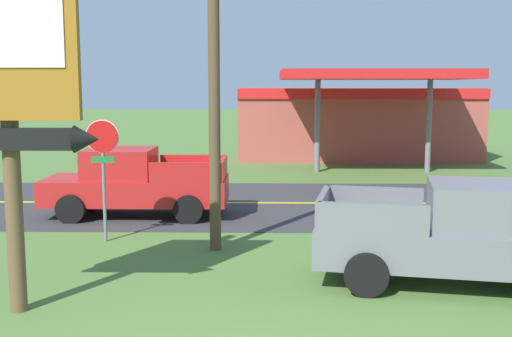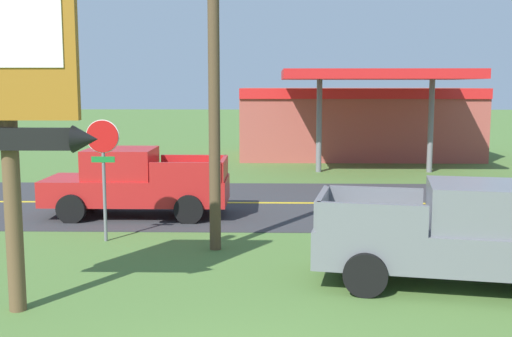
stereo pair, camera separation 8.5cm
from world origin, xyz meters
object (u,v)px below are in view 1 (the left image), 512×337
utility_pole (214,54)px  stop_sign (103,158)px  pickup_red_on_road (134,183)px  pickup_grey_parked_on_lawn (459,235)px  motel_sign (7,78)px  gas_station (355,120)px

utility_pole → stop_sign: bearing=166.0°
pickup_red_on_road → pickup_grey_parked_on_lawn: bearing=-39.5°
stop_sign → utility_pole: bearing=-14.0°
stop_sign → pickup_red_on_road: size_ratio=0.57×
utility_pole → pickup_grey_parked_on_lawn: (4.80, -2.50, -3.49)m
motel_sign → pickup_grey_parked_on_lawn: size_ratio=1.08×
motel_sign → pickup_red_on_road: motel_sign is taller
utility_pole → gas_station: (5.76, 18.64, -2.51)m
pickup_grey_parked_on_lawn → motel_sign: bearing=-168.0°
motel_sign → utility_pole: bearing=54.8°
gas_station → pickup_red_on_road: 17.24m
stop_sign → pickup_grey_parked_on_lawn: size_ratio=0.54×
stop_sign → pickup_grey_parked_on_lawn: (7.53, -3.19, -1.06)m
utility_pole → pickup_grey_parked_on_lawn: 6.44m
utility_pole → gas_station: bearing=72.8°
utility_pole → pickup_grey_parked_on_lawn: bearing=-27.6°
utility_pole → pickup_red_on_road: utility_pole is taller
motel_sign → stop_sign: bearing=87.7°
pickup_red_on_road → utility_pole: bearing=-54.0°
gas_station → pickup_red_on_road: gas_station is taller
stop_sign → gas_station: 19.87m
stop_sign → gas_station: gas_station is taller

